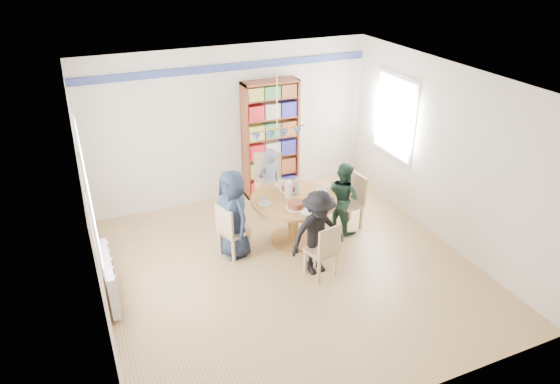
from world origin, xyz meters
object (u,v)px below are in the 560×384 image
chair_near (324,249)px  person_far (269,183)px  dining_table (293,209)px  person_left (233,214)px  chair_left (230,229)px  person_right (343,197)px  person_near (318,233)px  chair_right (352,199)px  bookshelf (271,140)px  chair_far (268,181)px  radiator (110,278)px

chair_near → person_far: size_ratio=0.69×
dining_table → person_left: size_ratio=0.96×
chair_near → person_far: person_far is taller
chair_left → person_left: 0.22m
person_left → person_right: person_left is taller
person_far → person_near: size_ratio=0.96×
dining_table → chair_left: (-1.02, -0.03, -0.09)m
person_far → chair_right: bearing=130.4°
person_right → bookshelf: bookshelf is taller
chair_near → chair_left: bearing=136.1°
dining_table → chair_near: bearing=-90.0°
person_far → chair_near: bearing=79.5°
person_left → person_far: bearing=118.8°
bookshelf → person_far: bearing=-114.3°
chair_left → dining_table: bearing=1.8°
chair_left → person_near: bearing=-40.0°
chair_far → person_right: bearing=-49.8°
person_near → bookshelf: bookshelf is taller
dining_table → person_left: 0.96m
chair_right → dining_table: bearing=-177.8°
chair_left → chair_far: (1.02, 1.05, 0.10)m
person_far → person_left: bearing=32.4°
chair_left → chair_far: 1.47m
person_right → chair_far: bearing=23.0°
chair_far → chair_near: 2.04m
chair_right → person_far: bearing=142.0°
chair_right → chair_far: (-1.05, 0.98, 0.07)m
chair_far → person_near: bearing=-90.9°
chair_left → person_right: person_right is taller
person_left → chair_near: bearing=27.6°
person_near → bookshelf: 2.59m
person_right → person_near: size_ratio=0.92×
dining_table → person_far: bearing=92.3°
dining_table → person_left: person_left is taller
chair_right → person_near: 1.42m
chair_left → chair_near: 1.42m
person_right → person_far: (-0.90, 0.89, 0.03)m
dining_table → radiator: bearing=-172.3°
bookshelf → radiator: bearing=-146.4°
chair_left → bookshelf: size_ratio=0.41×
chair_right → person_near: (-1.08, -0.91, 0.13)m
radiator → chair_left: bearing=11.1°
chair_right → chair_far: 1.44m
radiator → bookshelf: (3.07, 2.04, 0.68)m
dining_table → chair_right: bearing=2.2°
person_far → person_right: bearing=123.6°
chair_far → bookshelf: size_ratio=0.50×
person_far → bookshelf: size_ratio=0.58×
person_near → chair_near: bearing=-84.3°
radiator → person_left: 1.88m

